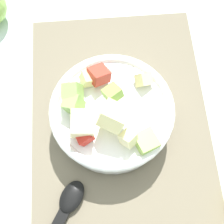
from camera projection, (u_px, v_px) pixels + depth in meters
ground_plane at (120, 118)px, 0.61m from camera, size 2.40×2.40×0.00m
placemat at (120, 118)px, 0.61m from camera, size 0.45×0.32×0.01m
salad_bowl at (111, 114)px, 0.57m from camera, size 0.21×0.21×0.12m
serving_spoon at (62, 216)px, 0.54m from camera, size 0.17×0.12×0.01m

